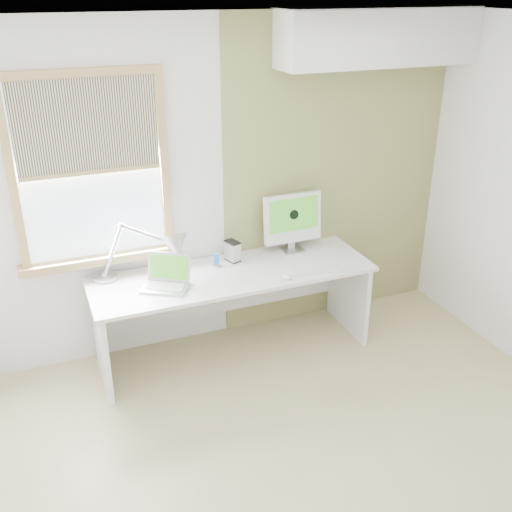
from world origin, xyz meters
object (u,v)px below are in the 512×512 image
desk (231,291)px  external_drive (232,251)px  desk_lamp (162,250)px  laptop (167,279)px  imac (292,219)px

desk → external_drive: 0.32m
desk_lamp → laptop: (-0.01, -0.12, -0.18)m
laptop → imac: size_ratio=0.84×
external_drive → imac: size_ratio=0.34×
desk → laptop: size_ratio=5.29×
desk_lamp → imac: bearing=6.5°
desk → imac: imac is taller
laptop → imac: 1.18m
laptop → desk: bearing=10.0°
desk_lamp → imac: 1.13m
desk_lamp → laptop: size_ratio=1.80×
imac → laptop: bearing=-167.4°
desk → external_drive: (0.07, 0.14, 0.28)m
desk_lamp → desk: bearing=-3.5°
desk → external_drive: bearing=63.0°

